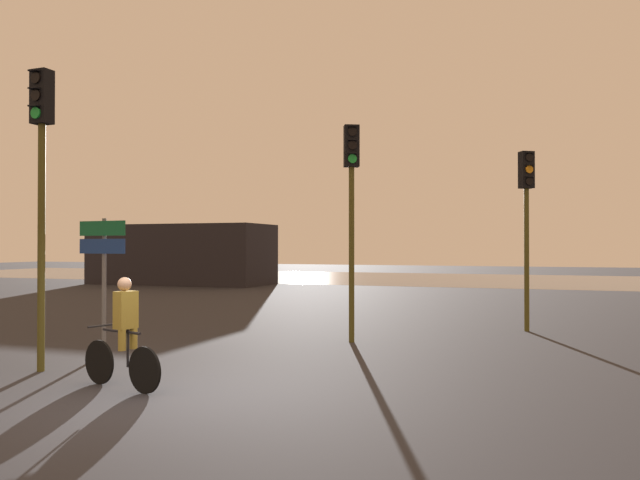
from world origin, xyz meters
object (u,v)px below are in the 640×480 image
distant_building (182,254)px  direction_sign_post (103,261)px  cyclist (124,333)px  traffic_light_center (352,192)px  traffic_light_far_right (527,206)px  traffic_light_near_left (42,164)px

distant_building → direction_sign_post: (10.79, -19.98, 0.17)m
distant_building → cyclist: bearing=-59.8°
direction_sign_post → traffic_light_center: bearing=-137.1°
direction_sign_post → cyclist: direction_sign_post is taller
traffic_light_center → cyclist: 6.16m
cyclist → traffic_light_far_right: bearing=-16.3°
traffic_light_near_left → traffic_light_far_right: traffic_light_near_left is taller
distant_building → traffic_light_far_right: 22.93m
traffic_light_near_left → direction_sign_post: traffic_light_near_left is taller
traffic_light_near_left → direction_sign_post: 2.29m
traffic_light_center → distant_building: bearing=-73.8°
traffic_light_near_left → traffic_light_far_right: 10.83m
traffic_light_center → traffic_light_near_left: bearing=25.0°
traffic_light_near_left → traffic_light_far_right: size_ratio=1.14×
direction_sign_post → cyclist: (2.15, -2.21, -0.97)m
distant_building → traffic_light_center: 22.46m
traffic_light_far_right → traffic_light_center: (-3.53, -3.09, 0.19)m
distant_building → direction_sign_post: size_ratio=3.76×
distant_building → traffic_light_near_left: 24.19m
distant_building → traffic_light_center: (14.77, -16.84, 1.62)m
distant_building → traffic_light_far_right: (18.30, -13.75, 1.43)m
traffic_light_center → cyclist: (-1.83, -5.35, -2.43)m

